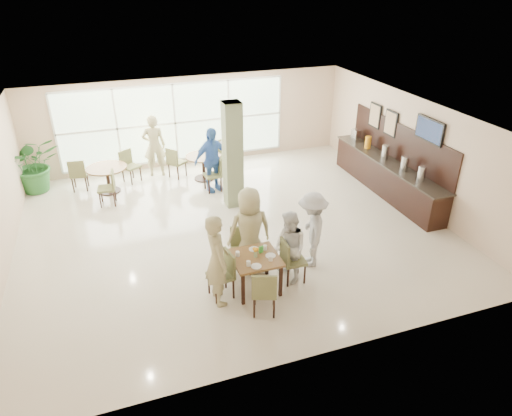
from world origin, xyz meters
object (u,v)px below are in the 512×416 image
object	(u,v)px
teen_left	(217,260)
teen_standing	(312,230)
round_table_right	(203,161)
teen_far	(250,231)
teen_right	(289,248)
potted_plant	(34,164)
buffet_counter	(387,174)
adult_standing	(154,146)
adult_b	(233,151)
adult_a	(212,160)
main_table	(256,261)
round_table_left	(107,173)

from	to	relation	value
teen_left	teen_standing	world-z (taller)	teen_left
round_table_right	teen_far	distance (m)	4.93
teen_right	teen_standing	distance (m)	0.78
potted_plant	teen_far	size ratio (longest dim) A/B	0.86
buffet_counter	adult_standing	bearing A→B (deg)	150.68
adult_b	teen_far	bearing A→B (deg)	-14.57
teen_right	teen_standing	xyz separation A→B (m)	(0.67, 0.39, 0.07)
buffet_counter	teen_standing	bearing A→B (deg)	-144.40
buffet_counter	potted_plant	distance (m)	9.94
teen_right	adult_a	size ratio (longest dim) A/B	0.83
potted_plant	teen_right	size ratio (longest dim) A/B	1.04
adult_a	adult_standing	world-z (taller)	adult_standing
main_table	adult_b	xyz separation A→B (m)	(1.18, 5.47, 0.17)
potted_plant	teen_left	world-z (taller)	teen_left
adult_a	adult_b	distance (m)	1.13
adult_a	adult_b	xyz separation A→B (m)	(0.84, 0.75, -0.11)
round_table_right	adult_b	world-z (taller)	adult_b
main_table	teen_left	size ratio (longest dim) A/B	0.49
round_table_left	potted_plant	xyz separation A→B (m)	(-1.91, 0.76, 0.22)
adult_standing	teen_right	bearing A→B (deg)	113.35
adult_b	adult_a	bearing A→B (deg)	-50.07
potted_plant	teen_right	xyz separation A→B (m)	(5.13, -6.31, -0.03)
buffet_counter	teen_left	xyz separation A→B (m)	(-5.74, -3.09, 0.37)
adult_standing	round_table_left	bearing A→B (deg)	34.82
round_table_left	teen_standing	world-z (taller)	teen_standing
teen_left	teen_standing	xyz separation A→B (m)	(2.19, 0.55, -0.08)
round_table_right	main_table	bearing A→B (deg)	-92.94
teen_left	round_table_right	bearing A→B (deg)	-13.76
buffet_counter	adult_standing	xyz separation A→B (m)	(-5.98, 3.36, 0.40)
buffet_counter	adult_b	bearing A→B (deg)	146.64
round_table_right	round_table_left	bearing A→B (deg)	179.70
round_table_right	adult_standing	distance (m)	1.56
round_table_left	potted_plant	bearing A→B (deg)	158.41
main_table	teen_right	world-z (taller)	teen_right
round_table_left	teen_far	xyz separation A→B (m)	(2.59, -4.93, 0.36)
buffet_counter	teen_right	world-z (taller)	buffet_counter
potted_plant	teen_left	distance (m)	7.40
teen_standing	adult_b	xyz separation A→B (m)	(-0.22, 5.03, -0.02)
teen_right	adult_b	distance (m)	5.44
teen_far	teen_right	xyz separation A→B (m)	(0.62, -0.62, -0.17)
teen_left	teen_standing	bearing A→B (deg)	-79.00
buffet_counter	adult_a	distance (m)	4.94
teen_far	teen_left	bearing A→B (deg)	42.62
round_table_left	main_table	bearing A→B (deg)	-66.08
adult_b	teen_right	bearing A→B (deg)	-6.71
main_table	adult_standing	bearing A→B (deg)	99.17
round_table_left	teen_left	world-z (taller)	teen_left
round_table_left	adult_standing	distance (m)	1.68
potted_plant	adult_a	distance (m)	5.01
round_table_right	teen_standing	size ratio (longest dim) A/B	0.62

